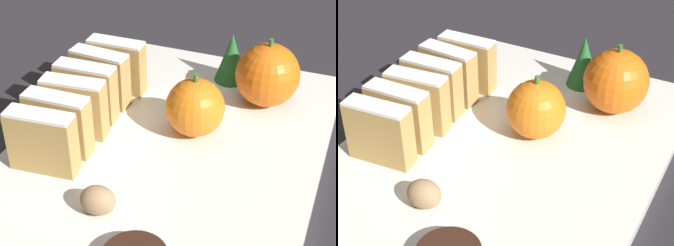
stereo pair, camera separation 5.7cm
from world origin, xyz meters
TOP-DOWN VIEW (x-y plane):
  - ground_plane at (0.00, 0.00)m, footprint 6.00×6.00m
  - serving_platter at (0.00, 0.00)m, footprint 0.31×0.43m
  - stollen_slice_front at (-0.10, -0.08)m, footprint 0.07×0.03m
  - stollen_slice_second at (-0.10, -0.04)m, footprint 0.07×0.02m
  - stollen_slice_third at (-0.10, -0.01)m, footprint 0.07×0.03m
  - stollen_slice_fourth at (-0.11, 0.02)m, footprint 0.07×0.02m
  - stollen_slice_fifth at (-0.10, 0.05)m, footprint 0.07×0.03m
  - stollen_slice_sixth at (-0.10, 0.09)m, footprint 0.07×0.02m
  - orange_near at (0.02, 0.04)m, footprint 0.06×0.06m
  - orange_far at (0.07, 0.12)m, footprint 0.07×0.07m
  - walnut at (-0.02, -0.11)m, footprint 0.03×0.03m
  - evergreen_sprig at (0.02, 0.16)m, footprint 0.04×0.04m

SIDE VIEW (x-z plane):
  - ground_plane at x=0.00m, z-range 0.00..0.00m
  - serving_platter at x=0.00m, z-range 0.00..0.01m
  - walnut at x=-0.02m, z-range 0.01..0.04m
  - evergreen_sprig at x=0.02m, z-range 0.01..0.07m
  - orange_near at x=0.02m, z-range 0.01..0.08m
  - stollen_slice_front at x=-0.10m, z-range 0.01..0.08m
  - stollen_slice_second at x=-0.10m, z-range 0.01..0.08m
  - stollen_slice_third at x=-0.10m, z-range 0.01..0.08m
  - stollen_slice_fourth at x=-0.11m, z-range 0.01..0.08m
  - stollen_slice_fifth at x=-0.10m, z-range 0.01..0.08m
  - stollen_slice_sixth at x=-0.10m, z-range 0.01..0.08m
  - orange_far at x=0.07m, z-range 0.01..0.09m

